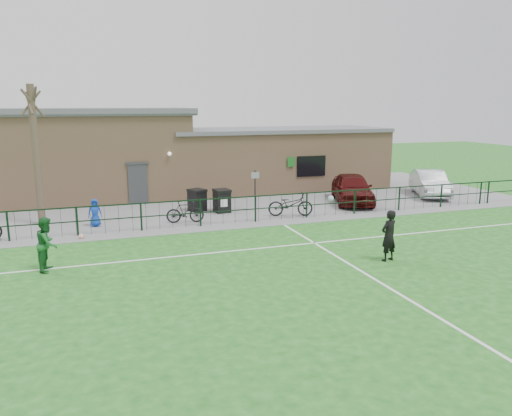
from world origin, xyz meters
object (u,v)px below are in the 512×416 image
object	(u,v)px
bare_tree	(36,156)
wheelie_bin_right	(197,201)
bicycle_d	(185,212)
bicycle_e	(290,204)
spectator_child	(95,213)
car_silver	(430,183)
outfield_player	(47,244)
sign_post	(255,191)
ball_ground	(81,236)
car_maroon	(352,188)
wheelie_bin_left	(222,202)

from	to	relation	value
bare_tree	wheelie_bin_right	bearing A→B (deg)	4.84
bicycle_d	bicycle_e	world-z (taller)	bicycle_e
bicycle_e	bicycle_d	bearing A→B (deg)	103.38
spectator_child	wheelie_bin_right	bearing A→B (deg)	22.87
car_silver	outfield_player	distance (m)	21.04
sign_post	ball_ground	size ratio (longest dim) A/B	9.60
bare_tree	spectator_child	world-z (taller)	bare_tree
wheelie_bin_right	car_maroon	xyz separation A→B (m)	(8.23, -0.65, 0.29)
bicycle_e	ball_ground	distance (m)	9.38
wheelie_bin_right	car_silver	world-z (taller)	car_silver
car_maroon	ball_ground	distance (m)	13.97
ball_ground	car_silver	bearing A→B (deg)	10.11
bicycle_e	spectator_child	xyz separation A→B (m)	(-8.72, 0.84, 0.05)
bicycle_d	ball_ground	distance (m)	4.58
bicycle_d	ball_ground	size ratio (longest dim) A/B	7.93
bare_tree	outfield_player	bearing A→B (deg)	-84.31
spectator_child	ball_ground	size ratio (longest dim) A/B	5.74
bare_tree	wheelie_bin_left	distance (m)	8.47
car_maroon	spectator_child	world-z (taller)	car_maroon
sign_post	outfield_player	world-z (taller)	sign_post
bare_tree	car_silver	size ratio (longest dim) A/B	1.37
ball_ground	spectator_child	bearing A→B (deg)	72.86
sign_post	bicycle_e	bearing A→B (deg)	-54.74
bicycle_e	bare_tree	bearing A→B (deg)	96.15
wheelie_bin_right	car_maroon	world-z (taller)	car_maroon
wheelie_bin_left	ball_ground	world-z (taller)	wheelie_bin_left
car_maroon	car_silver	world-z (taller)	car_maroon
car_silver	spectator_child	xyz separation A→B (m)	(-18.30, -1.46, -0.12)
wheelie_bin_left	sign_post	world-z (taller)	sign_post
outfield_player	ball_ground	size ratio (longest dim) A/B	8.26
car_silver	ball_ground	xyz separation A→B (m)	(-18.89, -3.37, -0.64)
bare_tree	bicycle_e	bearing A→B (deg)	-10.07
car_silver	ball_ground	world-z (taller)	car_silver
wheelie_bin_left	bicycle_e	bearing A→B (deg)	-38.53
car_silver	bicycle_e	world-z (taller)	car_silver
wheelie_bin_right	bicycle_e	bearing A→B (deg)	-57.45
wheelie_bin_left	sign_post	bearing A→B (deg)	-11.75
outfield_player	car_silver	bearing A→B (deg)	-59.15
bare_tree	sign_post	size ratio (longest dim) A/B	3.00
car_maroon	outfield_player	xyz separation A→B (m)	(-14.60, -6.55, 0.06)
outfield_player	sign_post	bearing A→B (deg)	-43.57
bare_tree	bicycle_d	world-z (taller)	bare_tree
bare_tree	bicycle_e	distance (m)	11.36
wheelie_bin_right	spectator_child	bearing A→B (deg)	175.01
sign_post	bicycle_e	distance (m)	2.10
bare_tree	wheelie_bin_left	bearing A→B (deg)	-0.52
wheelie_bin_right	sign_post	distance (m)	2.89
bare_tree	bicycle_d	size ratio (longest dim) A/B	3.63
car_maroon	outfield_player	world-z (taller)	outfield_player
bicycle_e	spectator_child	size ratio (longest dim) A/B	1.74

